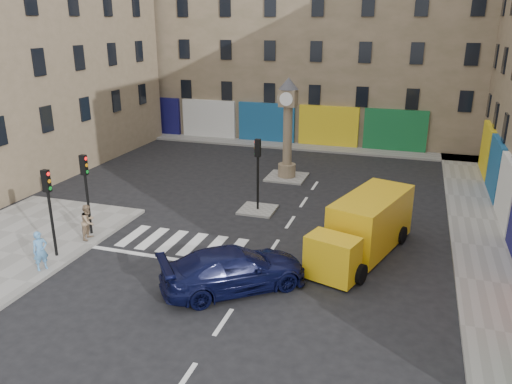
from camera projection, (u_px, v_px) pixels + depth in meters
The scene contains 15 objects.
ground at pixel (243, 292), 18.21m from camera, with size 120.00×120.00×0.00m, color black.
sidewalk_right at pixel (476, 219), 24.66m from camera, with size 2.60×30.00×0.15m, color gray.
sidewalk_far at pixel (288, 145), 39.32m from camera, with size 32.00×2.40×0.15m, color gray.
island_near at pixel (258, 210), 25.97m from camera, with size 1.80×1.80×0.12m, color gray.
island_far at pixel (287, 177), 31.37m from camera, with size 2.40×2.40×0.12m, color gray.
building_far at pixel (308, 32), 41.79m from camera, with size 32.00×10.00×17.00m, color #8C775D.
building_left at pixel (25, 51), 32.07m from camera, with size 8.00×20.00×15.00m, color #867358.
traffic_light_left_near at pixel (49, 199), 19.94m from camera, with size 0.28×0.22×3.70m.
traffic_light_left_far at pixel (86, 182), 22.10m from camera, with size 0.28×0.22×3.70m.
traffic_light_island at pixel (258, 163), 25.14m from camera, with size 0.28×0.22×3.70m.
clock_pillar at pixel (288, 122), 30.22m from camera, with size 1.20×1.20×6.10m.
navy_sedan at pixel (234, 269), 18.23m from camera, with size 2.20×5.41×1.57m, color black.
yellow_van at pixel (365, 227), 20.92m from camera, with size 3.82×6.88×2.40m.
pedestrian_blue at pixel (40, 251), 19.34m from camera, with size 0.58×0.38×1.58m, color #5995CC.
pedestrian_tan at pixel (88, 222), 22.09m from camera, with size 0.78×0.61×1.60m, color #95795B.
Camera 1 is at (5.36, -15.10, 9.41)m, focal length 35.00 mm.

